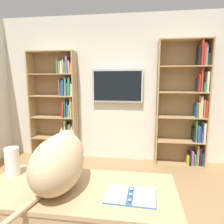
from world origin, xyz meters
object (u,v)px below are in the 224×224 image
object	(u,v)px
bookshelf_left	(188,107)
bookshelf_right	(59,106)
open_binder	(130,196)
wall_mounted_tv	(117,86)
cat	(60,160)
paper_towel_roll	(12,162)
desk	(78,205)

from	to	relation	value
bookshelf_left	bookshelf_right	size ratio (longest dim) A/B	1.07
open_binder	bookshelf_right	bearing A→B (deg)	-58.67
bookshelf_left	bookshelf_right	xyz separation A→B (m)	(2.36, 0.00, -0.04)
bookshelf_right	wall_mounted_tv	bearing A→B (deg)	-175.70
bookshelf_left	bookshelf_right	distance (m)	2.36
bookshelf_right	open_binder	xyz separation A→B (m)	(-1.49, 2.45, -0.25)
open_binder	bookshelf_left	bearing A→B (deg)	-109.56
cat	bookshelf_left	bearing A→B (deg)	-119.77
paper_towel_roll	bookshelf_right	bearing A→B (deg)	-76.70
desk	bookshelf_left	bearing A→B (deg)	-117.35
desk	paper_towel_roll	distance (m)	0.64
bookshelf_left	cat	bearing A→B (deg)	60.23
bookshelf_left	open_binder	size ratio (longest dim) A/B	6.49
cat	open_binder	size ratio (longest dim) A/B	2.02
bookshelf_right	cat	xyz separation A→B (m)	(-0.99, 2.40, -0.05)
bookshelf_right	wall_mounted_tv	world-z (taller)	bookshelf_right
open_binder	paper_towel_roll	distance (m)	0.97
wall_mounted_tv	open_binder	size ratio (longest dim) A/B	2.79
bookshelf_left	wall_mounted_tv	world-z (taller)	bookshelf_left
open_binder	paper_towel_roll	world-z (taller)	paper_towel_roll
bookshelf_right	open_binder	distance (m)	2.88
desk	bookshelf_right	bearing A→B (deg)	-65.10
wall_mounted_tv	open_binder	distance (m)	2.64
bookshelf_left	desk	distance (m)	2.74
bookshelf_left	open_binder	xyz separation A→B (m)	(0.87, 2.45, -0.29)
bookshelf_right	cat	bearing A→B (deg)	112.40
desk	open_binder	distance (m)	0.40
bookshelf_left	cat	size ratio (longest dim) A/B	3.21
bookshelf_right	cat	distance (m)	2.60
bookshelf_left	paper_towel_roll	distance (m)	2.92
wall_mounted_tv	paper_towel_roll	size ratio (longest dim) A/B	4.11
bookshelf_right	desk	bearing A→B (deg)	114.90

